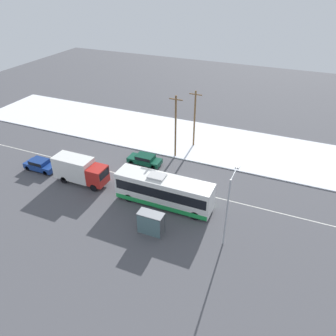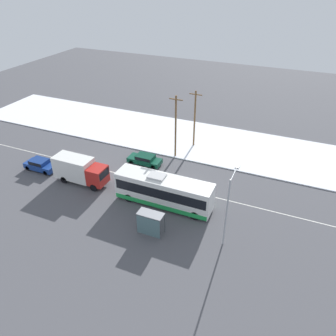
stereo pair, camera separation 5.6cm
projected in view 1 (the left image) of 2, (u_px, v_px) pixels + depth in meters
name	position (u px, v px, depth m)	size (l,w,h in m)	color
ground_plane	(183.00, 189.00, 38.45)	(120.00, 120.00, 0.00)	#4C4C51
snow_lot	(214.00, 143.00, 48.35)	(80.00, 12.44, 0.12)	white
lane_marking_center	(183.00, 189.00, 38.45)	(60.00, 0.12, 0.00)	silver
city_bus	(164.00, 191.00, 35.24)	(10.71, 2.57, 3.54)	white
box_truck	(80.00, 170.00, 38.91)	(6.59, 2.30, 3.19)	silver
sedan_car	(145.00, 159.00, 43.04)	(4.46, 1.80, 1.33)	#0F4733
parked_car_near_truck	(40.00, 164.00, 41.76)	(4.17, 1.80, 1.46)	navy
pedestrian_at_stop	(156.00, 219.00, 32.37)	(0.62, 0.28, 1.73)	#23232D
bus_shelter	(150.00, 221.00, 31.16)	(2.53, 1.20, 2.40)	gray
streetlamp	(229.00, 201.00, 28.96)	(0.36, 2.98, 7.29)	#9EA3A8
utility_pole_roadside	(176.00, 126.00, 42.78)	(1.80, 0.24, 8.68)	brown
utility_pole_snowlot	(195.00, 118.00, 45.55)	(1.80, 0.24, 8.25)	brown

